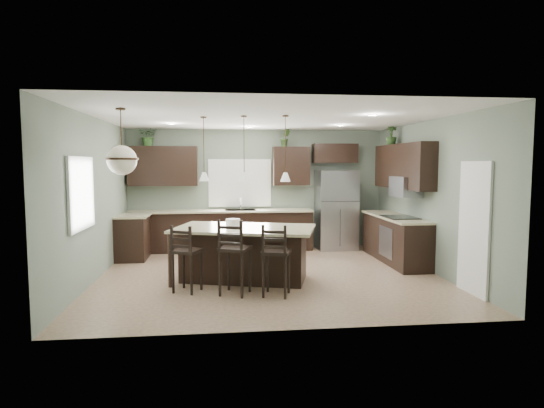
{
  "coord_description": "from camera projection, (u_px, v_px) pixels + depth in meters",
  "views": [
    {
      "loc": [
        -0.86,
        -8.01,
        1.99
      ],
      "look_at": [
        0.1,
        0.4,
        1.25
      ],
      "focal_mm": 30.0,
      "sensor_mm": 36.0,
      "label": 1
    }
  ],
  "objects": [
    {
      "name": "ground",
      "position": [
        269.0,
        275.0,
        8.2
      ],
      "size": [
        6.0,
        6.0,
        0.0
      ],
      "primitive_type": "plane",
      "color": "#9E8466",
      "rests_on": "ground"
    },
    {
      "name": "plant_right_wall",
      "position": [
        391.0,
        135.0,
        9.74
      ],
      "size": [
        0.3,
        0.3,
        0.41
      ],
      "primitive_type": "imported",
      "rotation": [
        0.0,
        0.0,
        -0.36
      ],
      "color": "#2B481F",
      "rests_on": "right_upper_cabs"
    },
    {
      "name": "bar_stool_center",
      "position": [
        235.0,
        257.0,
        6.92
      ],
      "size": [
        0.57,
        0.57,
        1.17
      ],
      "primitive_type": "cube",
      "rotation": [
        0.0,
        0.0,
        -0.4
      ],
      "color": "black",
      "rests_on": "ground"
    },
    {
      "name": "pendant_left",
      "position": [
        204.0,
        149.0,
        7.71
      ],
      "size": [
        0.17,
        0.17,
        1.1
      ],
      "primitive_type": null,
      "color": "white",
      "rests_on": "room_shell"
    },
    {
      "name": "refrigerator",
      "position": [
        336.0,
        210.0,
        10.67
      ],
      "size": [
        0.9,
        0.74,
        1.85
      ],
      "primitive_type": "cube",
      "color": "#9B9AA3",
      "rests_on": "ground"
    },
    {
      "name": "fridge_header",
      "position": [
        335.0,
        153.0,
        10.76
      ],
      "size": [
        1.05,
        0.34,
        0.45
      ],
      "primitive_type": "cube",
      "color": "black",
      "rests_on": "room_shell"
    },
    {
      "name": "left_return_countertop",
      "position": [
        133.0,
        216.0,
        9.5
      ],
      "size": [
        0.66,
        0.96,
        0.04
      ],
      "primitive_type": "cube",
      "color": "beige",
      "rests_on": "left_return_cabs"
    },
    {
      "name": "bar_stool_left",
      "position": [
        187.0,
        258.0,
        7.06
      ],
      "size": [
        0.53,
        0.53,
        1.07
      ],
      "primitive_type": "cube",
      "rotation": [
        0.0,
        0.0,
        -0.45
      ],
      "color": "black",
      "rests_on": "ground"
    },
    {
      "name": "right_lower_cabs",
      "position": [
        395.0,
        239.0,
        9.33
      ],
      "size": [
        0.6,
        2.35,
        0.9
      ],
      "primitive_type": "cube",
      "color": "black",
      "rests_on": "ground"
    },
    {
      "name": "plant_back_right",
      "position": [
        285.0,
        138.0,
        10.57
      ],
      "size": [
        0.24,
        0.2,
        0.41
      ],
      "primitive_type": "imported",
      "rotation": [
        0.0,
        0.0,
        -0.08
      ],
      "color": "#335324",
      "rests_on": "back_upper_right"
    },
    {
      "name": "chandelier",
      "position": [
        121.0,
        142.0,
        6.55
      ],
      "size": [
        0.47,
        0.47,
        0.96
      ],
      "primitive_type": null,
      "color": "#EFE2C4",
      "rests_on": "room_shell"
    },
    {
      "name": "pantry_door",
      "position": [
        474.0,
        228.0,
        6.91
      ],
      "size": [
        0.04,
        0.82,
        2.04
      ],
      "primitive_type": "cube",
      "color": "white",
      "rests_on": "ground"
    },
    {
      "name": "cooktop",
      "position": [
        400.0,
        217.0,
        9.01
      ],
      "size": [
        0.58,
        0.75,
        0.02
      ],
      "primitive_type": "cube",
      "color": "black",
      "rests_on": "right_countertop"
    },
    {
      "name": "back_lower_cabs",
      "position": [
        221.0,
        231.0,
        10.49
      ],
      "size": [
        4.2,
        0.6,
        0.9
      ],
      "primitive_type": "cube",
      "color": "black",
      "rests_on": "ground"
    },
    {
      "name": "wall_oven_front",
      "position": [
        385.0,
        242.0,
        9.02
      ],
      "size": [
        0.01,
        0.72,
        0.6
      ],
      "primitive_type": "cube",
      "color": "gray",
      "rests_on": "right_lower_cabs"
    },
    {
      "name": "back_upper_left",
      "position": [
        163.0,
        166.0,
        10.34
      ],
      "size": [
        1.55,
        0.34,
        0.9
      ],
      "primitive_type": "cube",
      "color": "black",
      "rests_on": "room_shell"
    },
    {
      "name": "right_upper_cabs",
      "position": [
        403.0,
        166.0,
        9.21
      ],
      "size": [
        0.34,
        2.35,
        0.9
      ],
      "primitive_type": "cube",
      "color": "black",
      "rests_on": "room_shell"
    },
    {
      "name": "kitchen_island",
      "position": [
        245.0,
        254.0,
        7.75
      ],
      "size": [
        2.6,
        1.91,
        0.92
      ],
      "primitive_type": "cube",
      "rotation": [
        0.0,
        0.0,
        -0.28
      ],
      "color": "black",
      "rests_on": "ground"
    },
    {
      "name": "pendant_right",
      "position": [
        285.0,
        149.0,
        7.48
      ],
      "size": [
        0.17,
        0.17,
        1.1
      ],
      "primitive_type": null,
      "color": "silver",
      "rests_on": "room_shell"
    },
    {
      "name": "sink_inset",
      "position": [
        241.0,
        210.0,
        10.47
      ],
      "size": [
        0.7,
        0.45,
        0.01
      ],
      "primitive_type": "cube",
      "color": "gray",
      "rests_on": "back_countertop"
    },
    {
      "name": "back_countertop",
      "position": [
        221.0,
        211.0,
        10.43
      ],
      "size": [
        4.2,
        0.66,
        0.04
      ],
      "primitive_type": "cube",
      "color": "beige",
      "rests_on": "back_lower_cabs"
    },
    {
      "name": "back_upper_right",
      "position": [
        291.0,
        166.0,
        10.67
      ],
      "size": [
        0.85,
        0.34,
        0.9
      ],
      "primitive_type": "cube",
      "color": "black",
      "rests_on": "room_shell"
    },
    {
      "name": "left_return_cabs",
      "position": [
        133.0,
        238.0,
        9.54
      ],
      "size": [
        0.6,
        0.9,
        0.9
      ],
      "primitive_type": "cube",
      "color": "black",
      "rests_on": "ground"
    },
    {
      "name": "bar_stool_right",
      "position": [
        276.0,
        260.0,
        6.85
      ],
      "size": [
        0.51,
        0.51,
        1.11
      ],
      "primitive_type": "cube",
      "rotation": [
        0.0,
        0.0,
        -0.31
      ],
      "color": "black",
      "rests_on": "ground"
    },
    {
      "name": "window_back",
      "position": [
        240.0,
        183.0,
        10.72
      ],
      "size": [
        1.35,
        0.02,
        1.0
      ],
      "primitive_type": "cube",
      "color": "white",
      "rests_on": "room_shell"
    },
    {
      "name": "faucet",
      "position": [
        241.0,
        204.0,
        10.43
      ],
      "size": [
        0.02,
        0.02,
        0.28
      ],
      "primitive_type": "cylinder",
      "color": "silver",
      "rests_on": "back_countertop"
    },
    {
      "name": "microwave",
      "position": [
        405.0,
        187.0,
        8.97
      ],
      "size": [
        0.4,
        0.75,
        0.4
      ],
      "primitive_type": "cube",
      "color": "gray",
      "rests_on": "right_upper_cabs"
    },
    {
      "name": "room_shell",
      "position": [
        269.0,
        181.0,
        8.05
      ],
      "size": [
        6.0,
        6.0,
        6.0
      ],
      "color": "slate",
      "rests_on": "ground"
    },
    {
      "name": "window_left",
      "position": [
        80.0,
        193.0,
        6.93
      ],
      "size": [
        0.02,
        1.1,
        1.0
      ],
      "primitive_type": "cube",
      "color": "white",
      "rests_on": "room_shell"
    },
    {
      "name": "serving_dish",
      "position": [
        233.0,
        223.0,
        7.73
      ],
      "size": [
        0.24,
        0.24,
        0.14
      ],
      "primitive_type": "cylinder",
      "color": "white",
      "rests_on": "kitchen_island"
    },
    {
      "name": "pendant_center",
      "position": [
        244.0,
        149.0,
        7.59
      ],
      "size": [
        0.17,
        0.17,
        1.1
      ],
      "primitive_type": null,
      "color": "white",
      "rests_on": "room_shell"
    },
    {
      "name": "right_countertop",
      "position": [
        395.0,
        217.0,
        9.28
      ],
      "size": [
        0.66,
        2.35,
        0.04
      ],
      "primitive_type": "cube",
      "color": "beige",
      "rests_on": "right_lower_cabs"
    },
    {
      "name": "plant_back_left",
      "position": [
        149.0,
        136.0,
        10.21
      ],
      "size": [
        0.43,
        0.38,
        0.46
      ],
      "primitive_type": "imported",
      "rotation": [
        0.0,
        0.0,
        -0.04
      ],
      "color": "#2D5223",
      "rests_on": "back_upper_left"
    }
  ]
}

